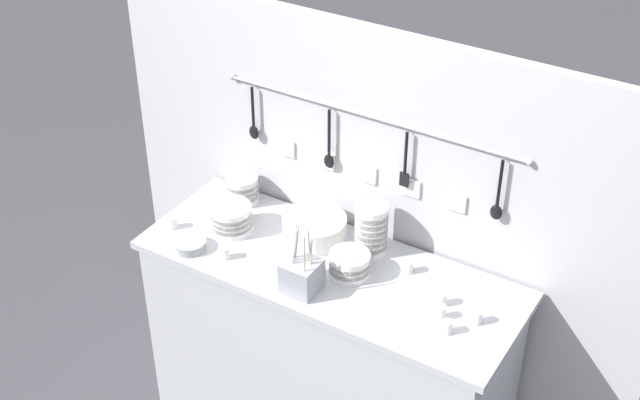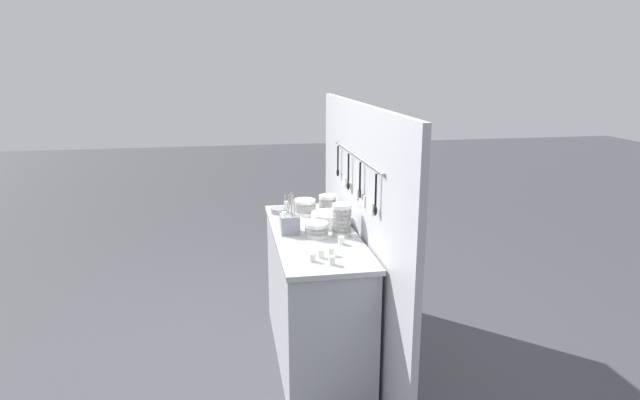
% 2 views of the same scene
% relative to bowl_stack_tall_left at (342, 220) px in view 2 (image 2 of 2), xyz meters
% --- Properties ---
extents(ground_plane, '(20.00, 20.00, 0.00)m').
position_rel_bowl_stack_tall_left_xyz_m(ground_plane, '(-0.08, -0.16, -1.01)').
color(ground_plane, '#424247').
extents(counter, '(1.47, 0.55, 0.91)m').
position_rel_bowl_stack_tall_left_xyz_m(counter, '(-0.08, -0.16, -0.56)').
color(counter, '#ADAFB5').
rests_on(counter, ground).
extents(back_wall, '(2.27, 0.08, 1.75)m').
position_rel_bowl_stack_tall_left_xyz_m(back_wall, '(-0.08, 0.14, -0.14)').
color(back_wall, '#B2B2B7').
rests_on(back_wall, ground).
extents(bowl_stack_tall_left, '(0.13, 0.13, 0.21)m').
position_rel_bowl_stack_tall_left_xyz_m(bowl_stack_tall_left, '(0.00, 0.00, 0.00)').
color(bowl_stack_tall_left, white).
rests_on(bowl_stack_tall_left, counter).
extents(bowl_stack_short_front, '(0.16, 0.16, 0.11)m').
position_rel_bowl_stack_tall_left_xyz_m(bowl_stack_short_front, '(-0.53, -0.17, -0.05)').
color(bowl_stack_short_front, white).
rests_on(bowl_stack_short_front, counter).
extents(bowl_stack_back_corner, '(0.13, 0.13, 0.12)m').
position_rel_bowl_stack_tall_left_xyz_m(bowl_stack_back_corner, '(-0.61, 0.02, -0.05)').
color(bowl_stack_back_corner, white).
rests_on(bowl_stack_back_corner, counter).
extents(bowl_stack_wide_centre, '(0.15, 0.15, 0.09)m').
position_rel_bowl_stack_tall_left_xyz_m(bowl_stack_wide_centre, '(0.00, -0.17, -0.06)').
color(bowl_stack_wide_centre, white).
rests_on(bowl_stack_wide_centre, counter).
extents(plate_stack, '(0.25, 0.25, 0.09)m').
position_rel_bowl_stack_tall_left_xyz_m(plate_stack, '(-0.23, -0.04, -0.06)').
color(plate_stack, white).
rests_on(plate_stack, counter).
extents(steel_mixing_bowl, '(0.13, 0.13, 0.04)m').
position_rel_bowl_stack_tall_left_xyz_m(steel_mixing_bowl, '(-0.59, -0.35, -0.09)').
color(steel_mixing_bowl, '#93969E').
rests_on(steel_mixing_bowl, counter).
extents(cutlery_caddy, '(0.12, 0.12, 0.27)m').
position_rel_bowl_stack_tall_left_xyz_m(cutlery_caddy, '(-0.10, -0.33, -0.04)').
color(cutlery_caddy, '#93969E').
rests_on(cutlery_caddy, counter).
extents(cup_back_left, '(0.04, 0.04, 0.05)m').
position_rel_bowl_stack_tall_left_xyz_m(cup_back_left, '(0.39, -0.21, -0.08)').
color(cup_back_left, white).
rests_on(cup_back_left, counter).
extents(cup_by_caddy, '(0.04, 0.04, 0.05)m').
position_rel_bowl_stack_tall_left_xyz_m(cup_by_caddy, '(0.51, -0.16, -0.08)').
color(cup_by_caddy, white).
rests_on(cup_by_caddy, counter).
extents(cup_edge_near, '(0.04, 0.04, 0.05)m').
position_rel_bowl_stack_tall_left_xyz_m(cup_edge_near, '(-0.44, -0.33, -0.08)').
color(cup_edge_near, white).
rests_on(cup_edge_near, counter).
extents(cup_front_left, '(0.04, 0.04, 0.05)m').
position_rel_bowl_stack_tall_left_xyz_m(cup_front_left, '(0.18, -0.04, -0.08)').
color(cup_front_left, white).
rests_on(cup_front_left, counter).
extents(cup_centre, '(0.04, 0.04, 0.05)m').
position_rel_bowl_stack_tall_left_xyz_m(cup_centre, '(0.36, -0.14, -0.08)').
color(cup_centre, white).
rests_on(cup_centre, counter).
extents(cup_mid_row, '(0.04, 0.04, 0.05)m').
position_rel_bowl_stack_tall_left_xyz_m(cup_mid_row, '(-0.74, -0.28, -0.08)').
color(cup_mid_row, white).
rests_on(cup_mid_row, counter).
extents(cup_beside_plates, '(0.04, 0.04, 0.05)m').
position_rel_bowl_stack_tall_left_xyz_m(cup_beside_plates, '(0.44, -0.26, -0.08)').
color(cup_beside_plates, white).
rests_on(cup_beside_plates, counter).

